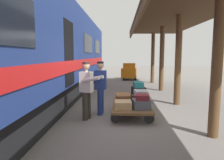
% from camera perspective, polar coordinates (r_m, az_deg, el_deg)
% --- Properties ---
extents(ground_plane, '(60.00, 60.00, 0.00)m').
position_cam_1_polar(ground_plane, '(6.56, 5.42, -9.91)').
color(ground_plane, slate).
extents(platform_canopy, '(3.20, 16.65, 3.56)m').
position_cam_1_polar(platform_canopy, '(6.75, 21.76, 18.15)').
color(platform_canopy, brown).
rests_on(platform_canopy, ground_plane).
extents(train_car, '(3.02, 20.90, 4.00)m').
position_cam_1_polar(train_car, '(7.00, -23.96, 7.69)').
color(train_car, navy).
rests_on(train_car, ground_plane).
extents(luggage_cart, '(1.22, 2.18, 0.35)m').
position_cam_1_polar(luggage_cart, '(6.63, 5.35, -7.03)').
color(luggage_cart, brown).
rests_on(luggage_cart, ground_plane).
extents(suitcase_tan_vintage, '(0.50, 0.54, 0.22)m').
position_cam_1_polar(suitcase_tan_vintage, '(6.00, 3.07, -6.94)').
color(suitcase_tan_vintage, tan).
rests_on(suitcase_tan_vintage, luggage_cart).
extents(suitcase_olive_duffel, '(0.50, 0.57, 0.20)m').
position_cam_1_polar(suitcase_olive_duffel, '(7.20, 7.26, -4.74)').
color(suitcase_olive_duffel, brown).
rests_on(suitcase_olive_duffel, luggage_cart).
extents(suitcase_brown_leather, '(0.43, 0.47, 0.29)m').
position_cam_1_polar(suitcase_brown_leather, '(6.58, 3.04, -5.41)').
color(suitcase_brown_leather, brown).
rests_on(suitcase_brown_leather, luggage_cart).
extents(suitcase_orange_carryall, '(0.51, 0.61, 0.19)m').
position_cam_1_polar(suitcase_orange_carryall, '(7.18, 3.01, -4.76)').
color(suitcase_orange_carryall, '#CC6B23').
rests_on(suitcase_orange_carryall, luggage_cart).
extents(suitcase_burgundy_valise, '(0.43, 0.54, 0.30)m').
position_cam_1_polar(suitcase_burgundy_valise, '(6.61, 7.68, -5.37)').
color(suitcase_burgundy_valise, maroon).
rests_on(suitcase_burgundy_valise, luggage_cart).
extents(suitcase_slate_roller, '(0.53, 0.55, 0.27)m').
position_cam_1_polar(suitcase_slate_roller, '(6.03, 8.18, -6.72)').
color(suitcase_slate_roller, '#4C515B').
rests_on(suitcase_slate_roller, luggage_cart).
extents(suitcase_maroon_trunk, '(0.41, 0.42, 0.15)m').
position_cam_1_polar(suitcase_maroon_trunk, '(5.96, 8.51, -4.80)').
color(suitcase_maroon_trunk, maroon).
rests_on(suitcase_maroon_trunk, suitcase_slate_roller).
extents(suitcase_black_hardshell, '(0.49, 0.49, 0.26)m').
position_cam_1_polar(suitcase_black_hardshell, '(7.12, 7.44, -2.99)').
color(suitcase_black_hardshell, black).
rests_on(suitcase_black_hardshell, suitcase_olive_duffel).
extents(suitcase_gray_aluminum, '(0.43, 0.58, 0.14)m').
position_cam_1_polar(suitcase_gray_aluminum, '(6.57, 8.03, -3.49)').
color(suitcase_gray_aluminum, '#9EA0A5').
rests_on(suitcase_gray_aluminum, suitcase_burgundy_valise).
extents(suitcase_teal_softside, '(0.35, 0.52, 0.18)m').
position_cam_1_polar(suitcase_teal_softside, '(7.06, 7.37, -1.27)').
color(suitcase_teal_softside, '#1E666B').
rests_on(suitcase_teal_softside, suitcase_black_hardshell).
extents(porter_in_overalls, '(0.69, 0.47, 1.70)m').
position_cam_1_polar(porter_in_overalls, '(6.52, -3.40, -1.64)').
color(porter_in_overalls, navy).
rests_on(porter_in_overalls, ground_plane).
extents(porter_by_door, '(0.73, 0.56, 1.70)m').
position_cam_1_polar(porter_by_door, '(6.02, -7.01, -2.40)').
color(porter_by_door, '#332D28').
rests_on(porter_by_door, ground_plane).
extents(baggage_tug, '(1.29, 1.82, 1.30)m').
position_cam_1_polar(baggage_tug, '(16.03, 4.83, 2.35)').
color(baggage_tug, orange).
rests_on(baggage_tug, ground_plane).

